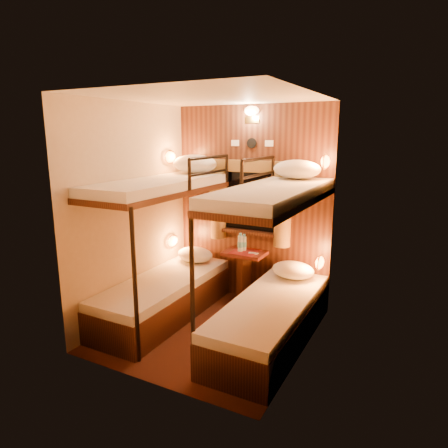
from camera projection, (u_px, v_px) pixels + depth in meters
The scene contains 22 objects.
floor at pixel (211, 330), 4.28m from camera, with size 2.10×2.10×0.00m, color #3C1810.
ceiling at pixel (209, 97), 3.76m from camera, with size 2.10×2.10×0.00m, color silver.
wall_back at pixel (252, 205), 4.93m from camera, with size 2.40×2.40×0.00m, color #C6B293.
wall_front at pixel (144, 246), 3.11m from camera, with size 2.40×2.40×0.00m, color #C6B293.
wall_left at pixel (133, 212), 4.47m from camera, with size 2.40×2.40×0.00m, color #C6B293.
wall_right at pixel (307, 232), 3.57m from camera, with size 2.40×2.40×0.00m, color #C6B293.
back_panel at pixel (251, 205), 4.91m from camera, with size 2.00×0.03×2.40m, color black.
bunk_left at pixel (164, 269), 4.51m from camera, with size 0.72×1.90×1.82m.
bunk_right at pixel (271, 290), 3.93m from camera, with size 0.72×1.90×1.82m.
window at pixel (250, 207), 4.89m from camera, with size 1.00×0.12×0.79m.
curtains at pixel (249, 201), 4.85m from camera, with size 1.10×0.22×1.00m.
back_fixtures at pixel (252, 117), 4.65m from camera, with size 0.54×0.09×0.48m.
reading_lamps at pixel (240, 206), 4.62m from camera, with size 2.00×0.20×1.25m.
table at pixel (244, 270), 4.93m from camera, with size 0.50×0.34×0.66m.
bottle_left at pixel (240, 244), 4.87m from camera, with size 0.07×0.07×0.23m.
bottle_right at pixel (244, 244), 4.91m from camera, with size 0.06×0.06×0.21m.
sachet_a at pixel (255, 253), 4.80m from camera, with size 0.08×0.06×0.01m, color silver.
sachet_b at pixel (252, 253), 4.81m from camera, with size 0.08×0.06×0.01m, color silver.
pillow_lower_left at pixel (195, 255), 5.10m from camera, with size 0.48×0.34×0.19m, color white.
pillow_lower_right at pixel (293, 270), 4.52m from camera, with size 0.48×0.35×0.19m, color white.
pillow_upper_left at pixel (195, 164), 4.88m from camera, with size 0.57×0.41×0.22m, color white.
pillow_upper_right at pixel (297, 169), 4.26m from camera, with size 0.52×0.37×0.20m, color white.
Camera 1 is at (1.94, -3.42, 2.05)m, focal length 32.00 mm.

